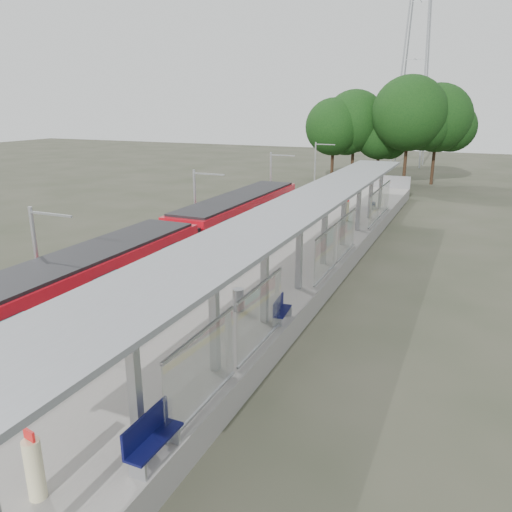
% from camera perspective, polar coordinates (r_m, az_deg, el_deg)
% --- Properties ---
extents(ground, '(200.00, 200.00, 0.00)m').
position_cam_1_polar(ground, '(14.22, -25.35, -24.67)').
color(ground, '#474438').
rests_on(ground, ground).
extents(trackbed, '(3.00, 70.00, 0.24)m').
position_cam_1_polar(trackbed, '(30.92, -2.95, 0.12)').
color(trackbed, '#59544C').
rests_on(trackbed, ground).
extents(platform, '(6.00, 50.00, 1.00)m').
position_cam_1_polar(platform, '(29.14, 4.97, -0.20)').
color(platform, gray).
rests_on(platform, ground).
extents(tactile_strip, '(0.60, 50.00, 0.02)m').
position_cam_1_polar(tactile_strip, '(29.87, 0.37, 1.32)').
color(tactile_strip, gold).
rests_on(tactile_strip, platform).
extents(end_fence, '(6.00, 0.10, 1.20)m').
position_cam_1_polar(end_fence, '(52.65, 13.97, 8.33)').
color(end_fence, '#9EA0A5').
rests_on(end_fence, platform).
extents(train, '(2.74, 27.60, 3.62)m').
position_cam_1_polar(train, '(25.53, -8.87, 0.80)').
color(train, black).
rests_on(train, ground).
extents(canopy, '(3.27, 38.00, 3.66)m').
position_cam_1_polar(canopy, '(24.22, 5.85, 5.27)').
color(canopy, '#9EA0A5').
rests_on(canopy, platform).
extents(pylon, '(8.00, 4.00, 38.00)m').
position_cam_1_polar(pylon, '(80.62, 18.06, 23.30)').
color(pylon, '#9EA0A5').
rests_on(pylon, ground).
extents(tree_cluster, '(18.28, 10.88, 12.20)m').
position_cam_1_polar(tree_cluster, '(60.93, 15.03, 14.74)').
color(tree_cluster, '#382316').
rests_on(tree_cluster, ground).
extents(catenary_masts, '(2.08, 48.16, 5.40)m').
position_cam_1_polar(catenary_masts, '(30.18, -6.81, 5.07)').
color(catenary_masts, '#9EA0A5').
rests_on(catenary_masts, ground).
extents(bench_near, '(0.54, 1.73, 1.18)m').
position_cam_1_polar(bench_near, '(12.67, -11.93, -19.52)').
color(bench_near, '#0E114A').
rests_on(bench_near, platform).
extents(bench_mid, '(0.54, 1.39, 0.93)m').
position_cam_1_polar(bench_mid, '(19.42, 2.83, -6.06)').
color(bench_mid, '#0E114A').
rests_on(bench_mid, platform).
extents(bench_far, '(0.69, 1.40, 0.92)m').
position_cam_1_polar(bench_far, '(41.50, 13.06, 6.00)').
color(bench_far, '#0E114A').
rests_on(bench_far, platform).
extents(info_pillar_near, '(0.38, 0.38, 1.68)m').
position_cam_1_polar(info_pillar_near, '(12.33, -24.00, -21.33)').
color(info_pillar_near, beige).
rests_on(info_pillar_near, platform).
extents(info_pillar_far, '(0.38, 0.38, 1.67)m').
position_cam_1_polar(info_pillar_far, '(36.44, 10.29, 5.07)').
color(info_pillar_far, beige).
rests_on(info_pillar_far, platform).
extents(litter_bin, '(0.47, 0.47, 0.94)m').
position_cam_1_polar(litter_bin, '(20.34, -2.04, -5.01)').
color(litter_bin, '#9EA0A5').
rests_on(litter_bin, platform).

